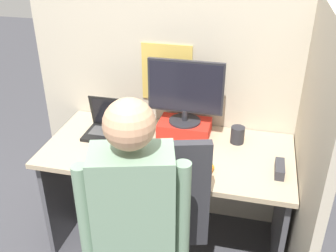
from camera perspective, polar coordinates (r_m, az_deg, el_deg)
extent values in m
cube|color=#B7AD99|center=(2.62, 1.87, 2.20)|extent=(1.97, 0.04, 1.63)
cube|color=gold|center=(2.51, -0.19, 7.71)|extent=(0.32, 0.01, 0.37)
cube|color=#B7AD99|center=(2.21, 19.06, -4.90)|extent=(0.04, 1.34, 1.63)
cube|color=tan|center=(2.35, -0.04, -3.61)|extent=(1.47, 0.70, 0.03)
cube|color=#4C4C51|center=(2.78, -14.37, -8.20)|extent=(0.03, 0.59, 0.71)
cube|color=#4C4C51|center=(2.53, 15.95, -12.60)|extent=(0.03, 0.59, 0.71)
cube|color=red|center=(2.47, 2.42, -0.27)|extent=(0.32, 0.21, 0.09)
cylinder|color=#232328|center=(2.45, 2.44, 0.76)|extent=(0.20, 0.20, 0.01)
cylinder|color=#232328|center=(2.43, 2.46, 1.60)|extent=(0.04, 0.04, 0.07)
cube|color=#232328|center=(2.35, 2.57, 5.71)|extent=(0.46, 0.02, 0.33)
cube|color=black|center=(2.34, 2.51, 5.58)|extent=(0.44, 0.00, 0.30)
cube|color=black|center=(2.48, -8.18, -1.29)|extent=(0.33, 0.21, 0.02)
cube|color=#424242|center=(2.49, -8.07, -0.89)|extent=(0.28, 0.12, 0.00)
cube|color=black|center=(2.50, -7.65, 1.97)|extent=(0.33, 0.05, 0.21)
cube|color=black|center=(2.50, -7.69, 1.92)|extent=(0.29, 0.04, 0.19)
ellipsoid|color=black|center=(2.29, -4.61, -3.72)|extent=(0.06, 0.05, 0.03)
cube|color=#2D2D33|center=(2.19, 15.89, -6.01)|extent=(0.05, 0.15, 0.06)
cone|color=orange|center=(2.10, 5.96, -6.90)|extent=(0.04, 0.13, 0.04)
cylinder|color=green|center=(2.16, 6.25, -5.77)|extent=(0.02, 0.02, 0.02)
cube|color=#2D2D33|center=(1.93, -0.47, -10.20)|extent=(0.43, 0.17, 0.60)
cube|color=gray|center=(1.70, -4.98, -12.21)|extent=(0.38, 0.29, 0.59)
sphere|color=tan|center=(1.47, -5.65, 0.25)|extent=(0.20, 0.20, 0.20)
cylinder|color=gray|center=(1.72, -11.96, -12.19)|extent=(0.07, 0.07, 0.47)
cylinder|color=gray|center=(1.70, 2.08, -12.04)|extent=(0.07, 0.07, 0.47)
cylinder|color=#232328|center=(2.41, 10.06, -1.28)|extent=(0.08, 0.08, 0.10)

